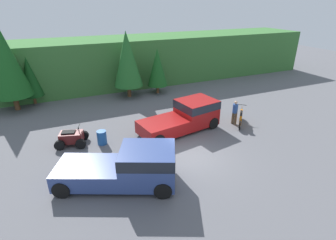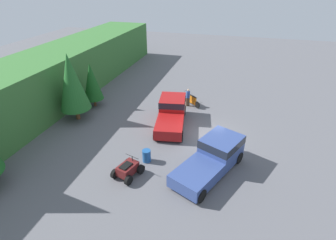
{
  "view_description": "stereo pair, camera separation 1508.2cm",
  "coord_description": "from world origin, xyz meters",
  "px_view_note": "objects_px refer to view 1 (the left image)",
  "views": [
    {
      "loc": [
        -6.23,
        -11.08,
        8.12
      ],
      "look_at": [
        0.09,
        3.29,
        0.95
      ],
      "focal_mm": 28.0,
      "sensor_mm": 36.0,
      "label": 1
    },
    {
      "loc": [
        -17.66,
        -1.75,
        11.24
      ],
      "look_at": [
        0.09,
        3.29,
        0.95
      ],
      "focal_mm": 28.0,
      "sensor_mm": 36.0,
      "label": 2
    }
  ],
  "objects_px": {
    "pickup_truck_second": "(129,166)",
    "dirt_bike": "(241,118)",
    "quad_atv": "(72,138)",
    "steel_barrel": "(102,137)",
    "pickup_truck_red": "(186,115)",
    "rider_person": "(235,112)"
  },
  "relations": [
    {
      "from": "pickup_truck_second",
      "to": "dirt_bike",
      "type": "xyz_separation_m",
      "value": [
        9.12,
        3.29,
        -0.51
      ]
    },
    {
      "from": "pickup_truck_second",
      "to": "dirt_bike",
      "type": "relative_size",
      "value": 3.12
    },
    {
      "from": "dirt_bike",
      "to": "quad_atv",
      "type": "distance_m",
      "value": 11.46
    },
    {
      "from": "pickup_truck_second",
      "to": "steel_barrel",
      "type": "height_order",
      "value": "pickup_truck_second"
    },
    {
      "from": "pickup_truck_red",
      "to": "rider_person",
      "type": "height_order",
      "value": "pickup_truck_red"
    },
    {
      "from": "quad_atv",
      "to": "steel_barrel",
      "type": "distance_m",
      "value": 1.83
    },
    {
      "from": "rider_person",
      "to": "steel_barrel",
      "type": "bearing_deg",
      "value": 142.94
    },
    {
      "from": "pickup_truck_second",
      "to": "steel_barrel",
      "type": "xyz_separation_m",
      "value": [
        -0.48,
        4.46,
        -0.57
      ]
    },
    {
      "from": "pickup_truck_second",
      "to": "quad_atv",
      "type": "height_order",
      "value": "pickup_truck_second"
    },
    {
      "from": "pickup_truck_second",
      "to": "rider_person",
      "type": "distance_m",
      "value": 9.48
    },
    {
      "from": "quad_atv",
      "to": "rider_person",
      "type": "distance_m",
      "value": 11.09
    },
    {
      "from": "pickup_truck_red",
      "to": "rider_person",
      "type": "relative_size",
      "value": 3.32
    },
    {
      "from": "dirt_bike",
      "to": "rider_person",
      "type": "bearing_deg",
      "value": 90.36
    },
    {
      "from": "dirt_bike",
      "to": "steel_barrel",
      "type": "height_order",
      "value": "dirt_bike"
    },
    {
      "from": "pickup_truck_red",
      "to": "pickup_truck_second",
      "type": "bearing_deg",
      "value": -150.8
    },
    {
      "from": "dirt_bike",
      "to": "quad_atv",
      "type": "bearing_deg",
      "value": 121.36
    },
    {
      "from": "quad_atv",
      "to": "rider_person",
      "type": "relative_size",
      "value": 1.22
    },
    {
      "from": "pickup_truck_second",
      "to": "dirt_bike",
      "type": "height_order",
      "value": "pickup_truck_second"
    },
    {
      "from": "pickup_truck_second",
      "to": "quad_atv",
      "type": "bearing_deg",
      "value": 137.6
    },
    {
      "from": "quad_atv",
      "to": "rider_person",
      "type": "xyz_separation_m",
      "value": [
        10.97,
        -1.52,
        0.48
      ]
    },
    {
      "from": "pickup_truck_second",
      "to": "quad_atv",
      "type": "relative_size",
      "value": 2.83
    },
    {
      "from": "pickup_truck_red",
      "to": "steel_barrel",
      "type": "relative_size",
      "value": 6.59
    }
  ]
}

